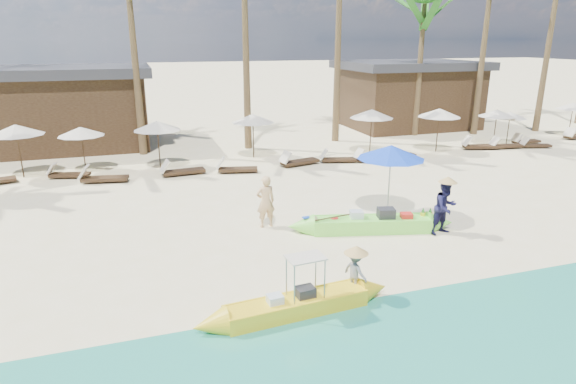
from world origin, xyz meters
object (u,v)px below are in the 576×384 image
object	(u,v)px
green_canoe	(371,224)
yellow_canoe	(297,305)
blue_umbrella	(391,152)
tourist	(266,202)

from	to	relation	value
green_canoe	yellow_canoe	distance (m)	5.27
green_canoe	blue_umbrella	xyz separation A→B (m)	(1.23, 1.20, 1.91)
yellow_canoe	tourist	xyz separation A→B (m)	(0.71, 5.11, 0.62)
blue_umbrella	green_canoe	bearing A→B (deg)	-135.83
green_canoe	tourist	world-z (taller)	tourist
tourist	yellow_canoe	bearing A→B (deg)	78.20
green_canoe	blue_umbrella	size ratio (longest dim) A/B	2.37
yellow_canoe	blue_umbrella	xyz separation A→B (m)	(4.94, 4.95, 1.95)
yellow_canoe	blue_umbrella	distance (m)	7.25
green_canoe	yellow_canoe	world-z (taller)	yellow_canoe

